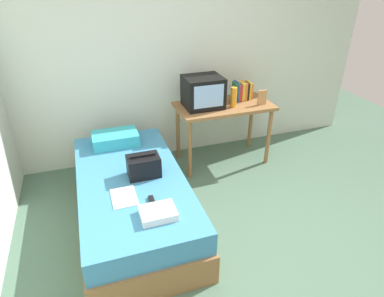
{
  "coord_description": "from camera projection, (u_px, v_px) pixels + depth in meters",
  "views": [
    {
      "loc": [
        -1.09,
        -1.92,
        2.24
      ],
      "look_at": [
        -0.1,
        0.99,
        0.55
      ],
      "focal_mm": 31.01,
      "sensor_mm": 36.0,
      "label": 1
    }
  ],
  "objects": [
    {
      "name": "ground_plane",
      "position": [
        238.0,
        250.0,
        2.98
      ],
      "size": [
        8.0,
        8.0,
        0.0
      ],
      "primitive_type": "plane",
      "color": "#4C6B56"
    },
    {
      "name": "wall_back",
      "position": [
        173.0,
        55.0,
        4.01
      ],
      "size": [
        5.2,
        0.1,
        2.6
      ],
      "primitive_type": "cube",
      "color": "silver",
      "rests_on": "ground"
    },
    {
      "name": "bed",
      "position": [
        133.0,
        198.0,
        3.24
      ],
      "size": [
        1.0,
        2.0,
        0.5
      ],
      "color": "olive",
      "rests_on": "ground"
    },
    {
      "name": "desk",
      "position": [
        224.0,
        112.0,
        4.05
      ],
      "size": [
        1.16,
        0.6,
        0.77
      ],
      "color": "olive",
      "rests_on": "ground"
    },
    {
      "name": "tv",
      "position": [
        203.0,
        92.0,
        3.86
      ],
      "size": [
        0.44,
        0.39,
        0.36
      ],
      "color": "black",
      "rests_on": "desk"
    },
    {
      "name": "water_bottle",
      "position": [
        234.0,
        97.0,
        3.88
      ],
      "size": [
        0.07,
        0.07,
        0.24
      ],
      "primitive_type": "cylinder",
      "color": "orange",
      "rests_on": "desk"
    },
    {
      "name": "book_row",
      "position": [
        242.0,
        91.0,
        4.11
      ],
      "size": [
        0.23,
        0.16,
        0.24
      ],
      "color": "#337F47",
      "rests_on": "desk"
    },
    {
      "name": "picture_frame",
      "position": [
        262.0,
        97.0,
        3.96
      ],
      "size": [
        0.11,
        0.02,
        0.18
      ],
      "primitive_type": "cube",
      "color": "#B27F4C",
      "rests_on": "desk"
    },
    {
      "name": "pillow",
      "position": [
        115.0,
        139.0,
        3.66
      ],
      "size": [
        0.49,
        0.32,
        0.13
      ],
      "primitive_type": "cube",
      "color": "#33A8B7",
      "rests_on": "bed"
    },
    {
      "name": "handbag",
      "position": [
        144.0,
        166.0,
        3.09
      ],
      "size": [
        0.3,
        0.2,
        0.22
      ],
      "color": "black",
      "rests_on": "bed"
    },
    {
      "name": "magazine",
      "position": [
        124.0,
        197.0,
        2.83
      ],
      "size": [
        0.21,
        0.29,
        0.01
      ],
      "primitive_type": "cube",
      "color": "white",
      "rests_on": "bed"
    },
    {
      "name": "remote_dark",
      "position": [
        152.0,
        202.0,
        2.76
      ],
      "size": [
        0.04,
        0.16,
        0.02
      ],
      "primitive_type": "cube",
      "color": "black",
      "rests_on": "bed"
    },
    {
      "name": "folded_towel",
      "position": [
        158.0,
        213.0,
        2.6
      ],
      "size": [
        0.28,
        0.22,
        0.06
      ],
      "primitive_type": "cube",
      "color": "white",
      "rests_on": "bed"
    }
  ]
}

